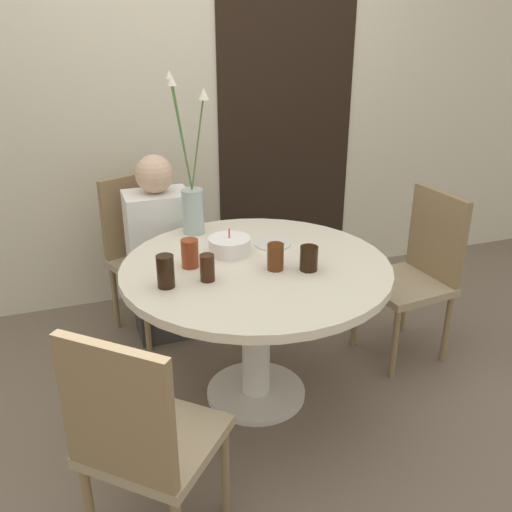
{
  "coord_description": "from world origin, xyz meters",
  "views": [
    {
      "loc": [
        -0.76,
        -2.16,
        1.74
      ],
      "look_at": [
        0.0,
        0.0,
        0.74
      ],
      "focal_mm": 40.0,
      "sensor_mm": 36.0,
      "label": 1
    }
  ],
  "objects_px": {
    "side_plate": "(273,244)",
    "chair_near_front": "(418,267)",
    "drink_glass_1": "(166,271)",
    "person_guest": "(160,255)",
    "chair_right_flank": "(141,436)",
    "drink_glass_0": "(309,258)",
    "drink_glass_4": "(207,268)",
    "birthday_cake": "(229,246)",
    "flower_vase": "(192,199)",
    "drink_glass_2": "(275,257)",
    "chair_far_back": "(145,246)",
    "drink_glass_3": "(190,253)"
  },
  "relations": [
    {
      "from": "side_plate",
      "to": "chair_near_front",
      "type": "bearing_deg",
      "value": -5.78
    },
    {
      "from": "drink_glass_1",
      "to": "person_guest",
      "type": "relative_size",
      "value": 0.13
    },
    {
      "from": "chair_right_flank",
      "to": "side_plate",
      "type": "distance_m",
      "value": 1.2
    },
    {
      "from": "chair_right_flank",
      "to": "drink_glass_1",
      "type": "distance_m",
      "value": 0.7
    },
    {
      "from": "side_plate",
      "to": "drink_glass_0",
      "type": "xyz_separation_m",
      "value": [
        0.05,
        -0.31,
        0.05
      ]
    },
    {
      "from": "chair_right_flank",
      "to": "drink_glass_4",
      "type": "distance_m",
      "value": 0.77
    },
    {
      "from": "birthday_cake",
      "to": "drink_glass_0",
      "type": "distance_m",
      "value": 0.39
    },
    {
      "from": "flower_vase",
      "to": "side_plate",
      "type": "relative_size",
      "value": 4.49
    },
    {
      "from": "chair_near_front",
      "to": "birthday_cake",
      "type": "height_order",
      "value": "chair_near_front"
    },
    {
      "from": "side_plate",
      "to": "drink_glass_1",
      "type": "height_order",
      "value": "drink_glass_1"
    },
    {
      "from": "chair_right_flank",
      "to": "drink_glass_4",
      "type": "bearing_deg",
      "value": -80.27
    },
    {
      "from": "drink_glass_2",
      "to": "drink_glass_4",
      "type": "distance_m",
      "value": 0.31
    },
    {
      "from": "drink_glass_1",
      "to": "drink_glass_4",
      "type": "height_order",
      "value": "drink_glass_1"
    },
    {
      "from": "chair_right_flank",
      "to": "flower_vase",
      "type": "distance_m",
      "value": 1.31
    },
    {
      "from": "chair_near_front",
      "to": "flower_vase",
      "type": "bearing_deg",
      "value": -114.65
    },
    {
      "from": "chair_far_back",
      "to": "drink_glass_4",
      "type": "distance_m",
      "value": 0.99
    },
    {
      "from": "drink_glass_2",
      "to": "drink_glass_4",
      "type": "relative_size",
      "value": 1.02
    },
    {
      "from": "chair_far_back",
      "to": "flower_vase",
      "type": "height_order",
      "value": "flower_vase"
    },
    {
      "from": "birthday_cake",
      "to": "drink_glass_3",
      "type": "bearing_deg",
      "value": -157.53
    },
    {
      "from": "chair_far_back",
      "to": "person_guest",
      "type": "xyz_separation_m",
      "value": [
        0.06,
        -0.15,
        -0.01
      ]
    },
    {
      "from": "chair_right_flank",
      "to": "person_guest",
      "type": "relative_size",
      "value": 0.85
    },
    {
      "from": "drink_glass_1",
      "to": "drink_glass_4",
      "type": "bearing_deg",
      "value": 0.24
    },
    {
      "from": "drink_glass_0",
      "to": "person_guest",
      "type": "height_order",
      "value": "person_guest"
    },
    {
      "from": "drink_glass_2",
      "to": "chair_far_back",
      "type": "bearing_deg",
      "value": 114.52
    },
    {
      "from": "drink_glass_1",
      "to": "drink_glass_2",
      "type": "height_order",
      "value": "drink_glass_1"
    },
    {
      "from": "flower_vase",
      "to": "drink_glass_1",
      "type": "bearing_deg",
      "value": -114.09
    },
    {
      "from": "chair_right_flank",
      "to": "drink_glass_4",
      "type": "relative_size",
      "value": 7.77
    },
    {
      "from": "birthday_cake",
      "to": "side_plate",
      "type": "relative_size",
      "value": 1.12
    },
    {
      "from": "chair_near_front",
      "to": "person_guest",
      "type": "relative_size",
      "value": 0.85
    },
    {
      "from": "chair_far_back",
      "to": "side_plate",
      "type": "xyz_separation_m",
      "value": [
        0.52,
        -0.68,
        0.21
      ]
    },
    {
      "from": "chair_far_back",
      "to": "birthday_cake",
      "type": "relative_size",
      "value": 4.6
    },
    {
      "from": "chair_far_back",
      "to": "person_guest",
      "type": "height_order",
      "value": "person_guest"
    },
    {
      "from": "chair_near_front",
      "to": "birthday_cake",
      "type": "distance_m",
      "value": 1.04
    },
    {
      "from": "chair_right_flank",
      "to": "chair_near_front",
      "type": "height_order",
      "value": "same"
    },
    {
      "from": "drink_glass_2",
      "to": "person_guest",
      "type": "distance_m",
      "value": 0.91
    },
    {
      "from": "drink_glass_1",
      "to": "drink_glass_4",
      "type": "xyz_separation_m",
      "value": [
        0.17,
        0.0,
        -0.01
      ]
    },
    {
      "from": "drink_glass_0",
      "to": "drink_glass_2",
      "type": "xyz_separation_m",
      "value": [
        -0.13,
        0.05,
        0.0
      ]
    },
    {
      "from": "chair_right_flank",
      "to": "person_guest",
      "type": "distance_m",
      "value": 1.45
    },
    {
      "from": "side_plate",
      "to": "drink_glass_0",
      "type": "height_order",
      "value": "drink_glass_0"
    },
    {
      "from": "side_plate",
      "to": "person_guest",
      "type": "height_order",
      "value": "person_guest"
    },
    {
      "from": "flower_vase",
      "to": "drink_glass_3",
      "type": "relative_size",
      "value": 6.16
    },
    {
      "from": "drink_glass_4",
      "to": "person_guest",
      "type": "relative_size",
      "value": 0.11
    },
    {
      "from": "drink_glass_2",
      "to": "drink_glass_1",
      "type": "bearing_deg",
      "value": -178.78
    },
    {
      "from": "chair_near_front",
      "to": "drink_glass_0",
      "type": "height_order",
      "value": "chair_near_front"
    },
    {
      "from": "chair_right_flank",
      "to": "birthday_cake",
      "type": "xyz_separation_m",
      "value": [
        0.56,
        0.85,
        0.24
      ]
    },
    {
      "from": "drink_glass_3",
      "to": "person_guest",
      "type": "xyz_separation_m",
      "value": [
        -0.03,
        0.65,
        -0.27
      ]
    },
    {
      "from": "birthday_cake",
      "to": "drink_glass_0",
      "type": "bearing_deg",
      "value": -46.8
    },
    {
      "from": "chair_near_front",
      "to": "drink_glass_0",
      "type": "relative_size",
      "value": 8.29
    },
    {
      "from": "chair_right_flank",
      "to": "drink_glass_4",
      "type": "xyz_separation_m",
      "value": [
        0.39,
        0.61,
        0.26
      ]
    },
    {
      "from": "chair_far_back",
      "to": "chair_right_flank",
      "type": "distance_m",
      "value": 1.58
    }
  ]
}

